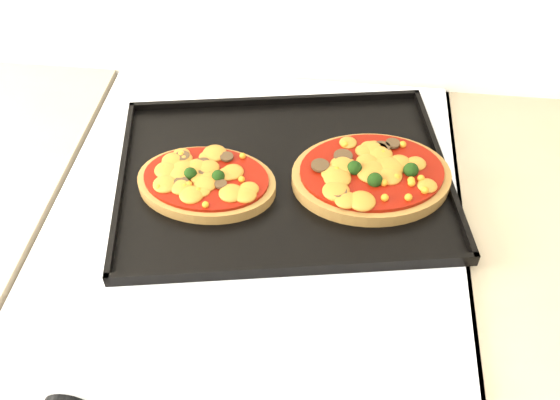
% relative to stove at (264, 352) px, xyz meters
% --- Properties ---
extents(stove, '(0.60, 0.60, 0.91)m').
position_rel_stove_xyz_m(stove, '(0.00, 0.00, 0.00)').
color(stove, white).
rests_on(stove, floor).
extents(baking_tray, '(0.55, 0.44, 0.02)m').
position_rel_stove_xyz_m(baking_tray, '(0.03, 0.03, 0.47)').
color(baking_tray, black).
rests_on(baking_tray, stove).
extents(pizza_left, '(0.21, 0.15, 0.03)m').
position_rel_stove_xyz_m(pizza_left, '(-0.08, -0.00, 0.48)').
color(pizza_left, olive).
rests_on(pizza_left, baking_tray).
extents(pizza_right, '(0.26, 0.21, 0.03)m').
position_rel_stove_xyz_m(pizza_right, '(0.16, 0.03, 0.48)').
color(pizza_right, olive).
rests_on(pizza_right, baking_tray).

